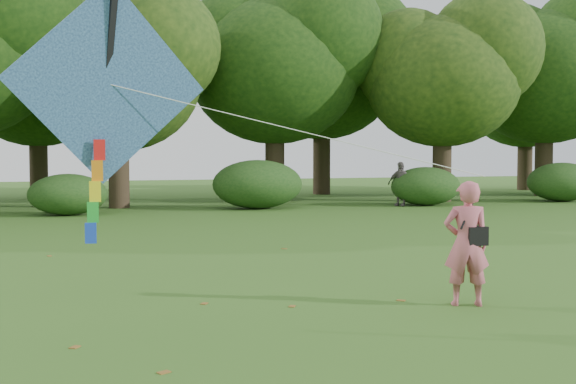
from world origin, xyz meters
name	(u,v)px	position (x,y,z in m)	size (l,w,h in m)	color
ground	(414,308)	(0.00, 0.00, 0.00)	(100.00, 100.00, 0.00)	#265114
man_kite_flyer	(466,243)	(0.76, -0.08, 0.86)	(0.63, 0.41, 1.72)	#C45C6B
bystander_right	(400,184)	(8.83, 17.37, 0.90)	(1.05, 0.44, 1.79)	#6A605E
crossbody_bag	(475,235)	(0.87, -0.11, 0.98)	(0.43, 0.20, 0.70)	black
flying_kite	(108,87)	(-3.98, 0.61, 2.92)	(6.25, 1.08, 3.25)	#253DA2
tree_line	(197,74)	(1.67, 22.88, 5.60)	(54.70, 15.30, 9.48)	#3A2D1E
shrub_band	(162,188)	(-0.72, 17.60, 0.86)	(39.15, 3.22, 1.88)	#264919
fallen_leaves	(274,290)	(-1.42, 1.85, 0.01)	(8.60, 9.40, 0.01)	brown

